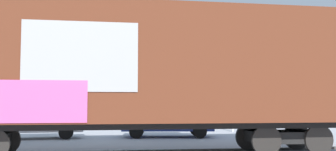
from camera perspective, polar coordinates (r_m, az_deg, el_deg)
The scene contains 5 objects.
freight_car at distance 12.34m, azimuth -4.70°, elevation 0.98°, with size 13.73×3.24×4.65m.
flagpole at distance 23.62m, azimuth 9.12°, elevation 3.25°, with size 0.64×1.19×7.29m.
hillside at distance 80.77m, azimuth -7.78°, elevation -1.58°, with size 133.33×29.67×13.99m.
parked_car_white at distance 19.26m, azimuth -19.13°, elevation -5.99°, with size 4.87×2.39×1.64m.
parked_car_blue at distance 19.22m, azimuth -0.23°, elevation -6.14°, with size 4.43×2.44×1.70m.
Camera 1 is at (-0.90, -12.26, 1.54)m, focal length 42.99 mm.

